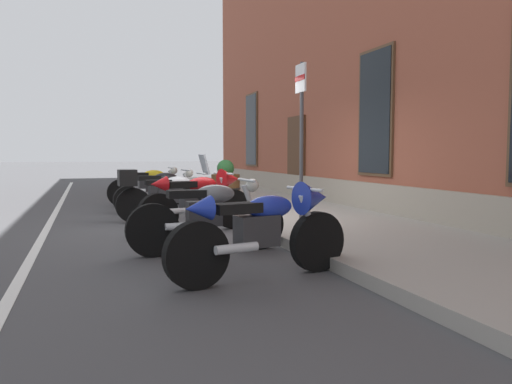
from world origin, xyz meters
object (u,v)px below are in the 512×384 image
at_px(motorcycle_black_naked, 162,191).
at_px(motorcycle_silver_touring, 167,193).
at_px(motorcycle_red_sport, 201,198).
at_px(parking_sign, 301,121).
at_px(motorcycle_yellow_naked, 151,186).
at_px(barrel_planter, 226,185).
at_px(motorcycle_blue_sport, 268,226).
at_px(motorcycle_grey_naked, 209,216).

bearing_deg(motorcycle_black_naked, motorcycle_silver_touring, -4.65).
bearing_deg(motorcycle_red_sport, parking_sign, 62.19).
bearing_deg(motorcycle_yellow_naked, barrel_planter, 49.10).
bearing_deg(motorcycle_red_sport, motorcycle_blue_sport, -0.26).
height_order(motorcycle_silver_touring, barrel_planter, motorcycle_silver_touring).
xyz_separation_m(motorcycle_blue_sport, parking_sign, (-2.52, 1.47, 1.25)).
bearing_deg(motorcycle_silver_touring, parking_sign, 38.11).
relative_size(motorcycle_red_sport, barrel_planter, 2.00).
bearing_deg(motorcycle_black_naked, motorcycle_grey_naked, -0.72).
xyz_separation_m(motorcycle_red_sport, barrel_planter, (-3.17, 1.28, -0.01)).
distance_m(motorcycle_silver_touring, motorcycle_grey_naked, 3.27).
height_order(motorcycle_yellow_naked, motorcycle_silver_touring, motorcycle_silver_touring).
bearing_deg(motorcycle_silver_touring, motorcycle_blue_sport, 3.78).
bearing_deg(motorcycle_grey_naked, parking_sign, 120.07).
bearing_deg(motorcycle_black_naked, barrel_planter, 98.86).
distance_m(motorcycle_silver_touring, motorcycle_red_sport, 1.54).
xyz_separation_m(motorcycle_yellow_naked, motorcycle_blue_sport, (7.81, 0.27, 0.07)).
relative_size(motorcycle_grey_naked, barrel_planter, 2.10).
bearing_deg(parking_sign, motorcycle_yellow_naked, -161.83).
relative_size(motorcycle_black_naked, parking_sign, 0.81).
bearing_deg(motorcycle_black_naked, motorcycle_red_sport, 4.17).
height_order(motorcycle_black_naked, motorcycle_red_sport, motorcycle_red_sport).
distance_m(motorcycle_yellow_naked, motorcycle_blue_sport, 7.81).
distance_m(motorcycle_blue_sport, barrel_planter, 6.58).
bearing_deg(barrel_planter, motorcycle_black_naked, -81.14).
height_order(motorcycle_black_naked, parking_sign, parking_sign).
bearing_deg(motorcycle_grey_naked, motorcycle_black_naked, 179.28).
relative_size(motorcycle_yellow_naked, motorcycle_grey_naked, 0.98).
bearing_deg(motorcycle_blue_sport, motorcycle_silver_touring, -176.22).
distance_m(motorcycle_silver_touring, parking_sign, 3.16).
bearing_deg(motorcycle_black_naked, motorcycle_blue_sport, 1.84).
bearing_deg(motorcycle_red_sport, motorcycle_yellow_naked, -176.41).
relative_size(motorcycle_black_naked, motorcycle_red_sport, 1.04).
height_order(motorcycle_blue_sport, barrel_planter, barrel_planter).
xyz_separation_m(motorcycle_grey_naked, parking_sign, (-1.00, 1.73, 1.32)).
bearing_deg(motorcycle_yellow_naked, motorcycle_silver_touring, -0.90).
distance_m(motorcycle_grey_naked, parking_sign, 2.39).
distance_m(motorcycle_grey_naked, motorcycle_blue_sport, 1.54).
xyz_separation_m(motorcycle_yellow_naked, parking_sign, (5.29, 1.74, 1.32)).
relative_size(motorcycle_grey_naked, parking_sign, 0.82).
height_order(motorcycle_silver_touring, motorcycle_red_sport, motorcycle_silver_touring).
relative_size(motorcycle_yellow_naked, motorcycle_blue_sport, 1.00).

